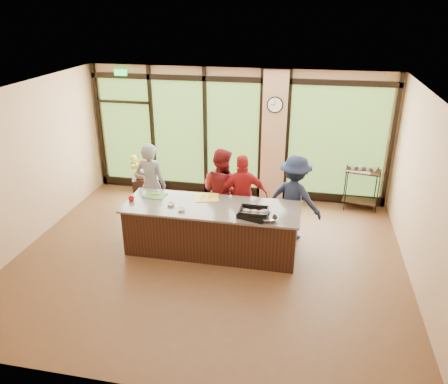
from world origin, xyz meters
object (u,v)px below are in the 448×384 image
at_px(island_base, 212,229).
at_px(bar_cart, 362,183).
at_px(flower_stand, 142,193).
at_px(cook_right, 294,198).
at_px(cook_left, 151,185).
at_px(roasting_pan, 254,215).

xyz_separation_m(island_base, bar_cart, (2.87, 2.45, 0.17)).
bearing_deg(flower_stand, bar_cart, -10.36).
bearing_deg(cook_right, island_base, 51.80).
height_order(flower_stand, bar_cart, bar_cart).
bearing_deg(bar_cart, cook_left, -148.15).
height_order(roasting_pan, bar_cart, bar_cart).
bearing_deg(island_base, bar_cart, 40.51).
bearing_deg(bar_cart, island_base, -128.32).
relative_size(cook_right, roasting_pan, 3.52).
distance_m(island_base, bar_cart, 3.78).
distance_m(island_base, cook_left, 1.72).
bearing_deg(roasting_pan, cook_right, 76.97).
distance_m(cook_left, roasting_pan, 2.51).
bearing_deg(flower_stand, island_base, -58.80).
relative_size(roasting_pan, flower_stand, 0.68).
bearing_deg(cook_left, island_base, 157.85).
relative_size(cook_right, bar_cart, 1.68).
distance_m(cook_left, bar_cart, 4.62).
height_order(cook_left, bar_cart, cook_left).
xyz_separation_m(cook_right, bar_cart, (1.42, 1.66, -0.24)).
distance_m(roasting_pan, flower_stand, 3.37).
xyz_separation_m(cook_right, roasting_pan, (-0.64, -1.08, 0.11)).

